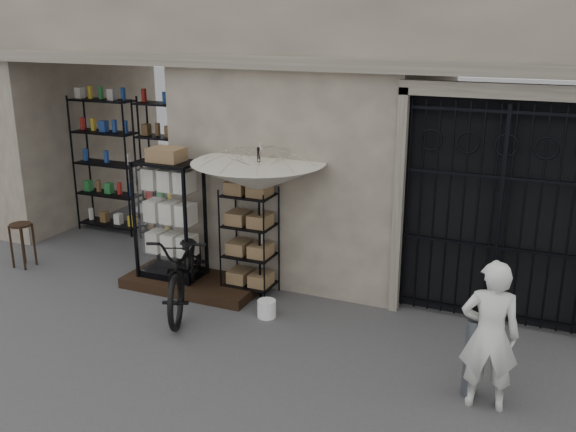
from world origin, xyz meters
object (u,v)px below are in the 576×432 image
at_px(bicycle, 188,305).
at_px(wooden_stool, 23,244).
at_px(wire_rack, 250,243).
at_px(shopkeeper, 482,405).
at_px(market_umbrella, 259,169).
at_px(steel_bollard, 471,358).
at_px(white_bucket, 267,309).
at_px(display_cabinet, 170,225).

height_order(bicycle, wooden_stool, bicycle).
height_order(wire_rack, shopkeeper, wire_rack).
relative_size(market_umbrella, steel_bollard, 2.97).
height_order(wire_rack, bicycle, wire_rack).
relative_size(white_bucket, wooden_stool, 0.34).
height_order(market_umbrella, bicycle, market_umbrella).
bearing_deg(market_umbrella, white_bucket, -56.72).
relative_size(steel_bollard, shopkeeper, 0.55).
bearing_deg(wooden_stool, display_cabinet, 7.23).
relative_size(display_cabinet, market_umbrella, 0.72).
bearing_deg(market_umbrella, wire_rack, 165.04).
relative_size(wooden_stool, steel_bollard, 0.82).
height_order(white_bucket, shopkeeper, white_bucket).
bearing_deg(shopkeeper, display_cabinet, -25.55).
xyz_separation_m(wooden_stool, steel_bollard, (7.09, -0.93, 0.06)).
bearing_deg(shopkeeper, bicycle, -20.77).
bearing_deg(shopkeeper, market_umbrella, -33.80).
xyz_separation_m(white_bucket, steel_bollard, (2.75, -0.83, 0.32)).
bearing_deg(wire_rack, display_cabinet, 173.75).
bearing_deg(wooden_stool, bicycle, -3.77).
bearing_deg(bicycle, market_umbrella, 18.39).
bearing_deg(wire_rack, bicycle, -144.77).
relative_size(bicycle, wooden_stool, 3.01).
xyz_separation_m(market_umbrella, steel_bollard, (3.12, -1.39, -1.43)).
bearing_deg(wooden_stool, shopkeeper, -8.31).
bearing_deg(wooden_stool, white_bucket, -1.33).
bearing_deg(wooden_stool, market_umbrella, 6.57).
xyz_separation_m(display_cabinet, white_bucket, (1.75, -0.43, -0.81)).
height_order(market_umbrella, white_bucket, market_umbrella).
bearing_deg(white_bucket, shopkeeper, -18.22).
bearing_deg(wire_rack, steel_bollard, -38.27).
bearing_deg(white_bucket, steel_bollard, -16.82).
height_order(wire_rack, wooden_stool, wire_rack).
distance_m(wooden_stool, shopkeeper, 7.35).
relative_size(market_umbrella, bicycle, 1.21).
bearing_deg(white_bucket, market_umbrella, 123.28).
height_order(wire_rack, steel_bollard, wire_rack).
bearing_deg(white_bucket, bicycle, -174.60).
relative_size(wire_rack, shopkeeper, 0.99).
bearing_deg(white_bucket, display_cabinet, 166.20).
distance_m(bicycle, wooden_stool, 3.22).
distance_m(bicycle, shopkeeper, 4.16).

